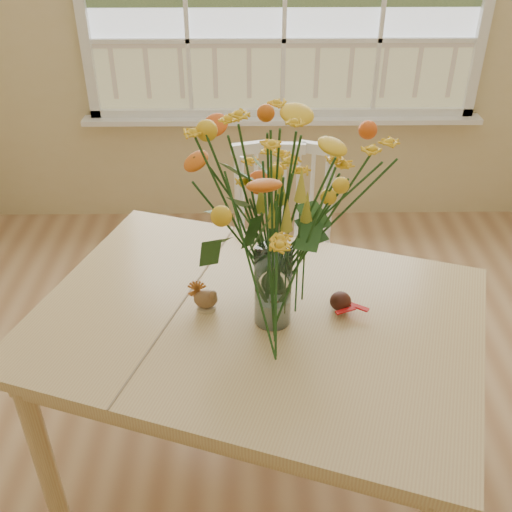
{
  "coord_description": "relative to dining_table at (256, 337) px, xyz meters",
  "views": [
    {
      "loc": [
        -0.2,
        -1.31,
        2.01
      ],
      "look_at": [
        -0.18,
        0.23,
        0.99
      ],
      "focal_mm": 42.0,
      "sensor_mm": 36.0,
      "label": 1
    }
  ],
  "objects": [
    {
      "name": "wall_back",
      "position": [
        0.18,
        2.04,
        0.68
      ],
      "size": [
        4.0,
        0.02,
        2.7
      ],
      "primitive_type": "cube",
      "color": "#D8C28A",
      "rests_on": "floor"
    },
    {
      "name": "dining_table",
      "position": [
        0.0,
        0.0,
        0.0
      ],
      "size": [
        1.68,
        1.43,
        0.77
      ],
      "rotation": [
        0.0,
        0.0,
        -0.33
      ],
      "color": "tan",
      "rests_on": "floor"
    },
    {
      "name": "windsor_chair",
      "position": [
        0.13,
        0.76,
        -0.12
      ],
      "size": [
        0.47,
        0.45,
        0.98
      ],
      "rotation": [
        0.0,
        0.0,
        -0.04
      ],
      "color": "white",
      "rests_on": "floor"
    },
    {
      "name": "flower_vase",
      "position": [
        0.05,
        -0.02,
        0.49
      ],
      "size": [
        0.56,
        0.56,
        0.66
      ],
      "color": "white",
      "rests_on": "dining_table"
    },
    {
      "name": "pumpkin",
      "position": [
        0.06,
        -0.02,
        0.13
      ],
      "size": [
        0.1,
        0.1,
        0.07
      ],
      "primitive_type": "ellipsoid",
      "color": "#C15716",
      "rests_on": "dining_table"
    },
    {
      "name": "turkey_figurine",
      "position": [
        -0.17,
        0.04,
        0.13
      ],
      "size": [
        0.08,
        0.06,
        0.1
      ],
      "rotation": [
        0.0,
        0.0,
        -0.02
      ],
      "color": "#CCB78C",
      "rests_on": "dining_table"
    },
    {
      "name": "dark_gourd",
      "position": [
        0.28,
        0.03,
        0.12
      ],
      "size": [
        0.13,
        0.08,
        0.06
      ],
      "color": "#38160F",
      "rests_on": "dining_table"
    }
  ]
}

